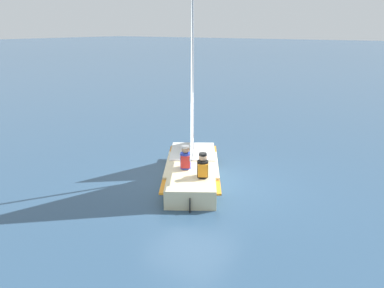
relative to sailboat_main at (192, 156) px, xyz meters
The scene contains 4 objects.
ground_plane 0.76m from the sailboat_main, 147.77° to the right, with size 260.00×260.00×0.00m, color #2D4C6B.
sailboat_main is the anchor object (origin of this frame).
sailor_helm 0.40m from the sailboat_main, ahead, with size 0.43×0.41×1.16m.
sailor_crew 1.03m from the sailboat_main, 49.81° to the left, with size 0.43×0.41×1.16m.
Camera 1 is at (8.53, 5.68, 4.32)m, focal length 35.00 mm.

